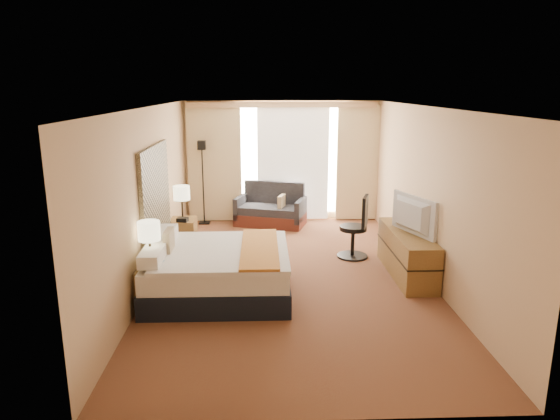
{
  "coord_description": "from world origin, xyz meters",
  "views": [
    {
      "loc": [
        -0.43,
        -7.33,
        2.88
      ],
      "look_at": [
        -0.14,
        0.4,
        0.97
      ],
      "focal_mm": 32.0,
      "sensor_mm": 36.0,
      "label": 1
    }
  ],
  "objects_px": {
    "lamp_left": "(149,232)",
    "lamp_right": "(182,194)",
    "nightstand_right": "(184,234)",
    "loveseat": "(271,211)",
    "nightstand_left": "(155,287)",
    "floor_lamp": "(202,166)",
    "television": "(408,215)",
    "media_dresser": "(407,253)",
    "desk_chair": "(356,230)",
    "bed": "(218,271)"
  },
  "relations": [
    {
      "from": "lamp_right",
      "to": "media_dresser",
      "type": "bearing_deg",
      "value": -21.11
    },
    {
      "from": "loveseat",
      "to": "lamp_right",
      "type": "xyz_separation_m",
      "value": [
        -1.63,
        -1.61,
        0.74
      ]
    },
    {
      "from": "desk_chair",
      "to": "bed",
      "type": "bearing_deg",
      "value": -127.56
    },
    {
      "from": "media_dresser",
      "to": "floor_lamp",
      "type": "relative_size",
      "value": 1.01
    },
    {
      "from": "floor_lamp",
      "to": "lamp_right",
      "type": "xyz_separation_m",
      "value": [
        -0.18,
        -1.76,
        -0.23
      ]
    },
    {
      "from": "nightstand_left",
      "to": "nightstand_right",
      "type": "height_order",
      "value": "same"
    },
    {
      "from": "media_dresser",
      "to": "bed",
      "type": "xyz_separation_m",
      "value": [
        -2.89,
        -0.65,
        -0.0
      ]
    },
    {
      "from": "nightstand_right",
      "to": "bed",
      "type": "bearing_deg",
      "value": -68.92
    },
    {
      "from": "nightstand_left",
      "to": "floor_lamp",
      "type": "relative_size",
      "value": 0.31
    },
    {
      "from": "desk_chair",
      "to": "lamp_left",
      "type": "height_order",
      "value": "lamp_left"
    },
    {
      "from": "bed",
      "to": "floor_lamp",
      "type": "bearing_deg",
      "value": 99.3
    },
    {
      "from": "lamp_left",
      "to": "television",
      "type": "distance_m",
      "value": 3.8
    },
    {
      "from": "floor_lamp",
      "to": "television",
      "type": "xyz_separation_m",
      "value": [
        3.47,
        -3.3,
        -0.27
      ]
    },
    {
      "from": "floor_lamp",
      "to": "bed",
      "type": "bearing_deg",
      "value": -80.7
    },
    {
      "from": "nightstand_left",
      "to": "nightstand_right",
      "type": "distance_m",
      "value": 2.5
    },
    {
      "from": "lamp_left",
      "to": "lamp_right",
      "type": "height_order",
      "value": "lamp_left"
    },
    {
      "from": "lamp_left",
      "to": "television",
      "type": "bearing_deg",
      "value": 13.34
    },
    {
      "from": "nightstand_left",
      "to": "desk_chair",
      "type": "distance_m",
      "value": 3.61
    },
    {
      "from": "loveseat",
      "to": "desk_chair",
      "type": "distance_m",
      "value": 2.62
    },
    {
      "from": "television",
      "to": "lamp_left",
      "type": "bearing_deg",
      "value": 83.08
    },
    {
      "from": "loveseat",
      "to": "floor_lamp",
      "type": "bearing_deg",
      "value": -168.06
    },
    {
      "from": "television",
      "to": "media_dresser",
      "type": "bearing_deg",
      "value": -44.0
    },
    {
      "from": "nightstand_left",
      "to": "floor_lamp",
      "type": "bearing_deg",
      "value": 87.54
    },
    {
      "from": "television",
      "to": "bed",
      "type": "bearing_deg",
      "value": 80.43
    },
    {
      "from": "floor_lamp",
      "to": "lamp_right",
      "type": "bearing_deg",
      "value": -95.79
    },
    {
      "from": "media_dresser",
      "to": "desk_chair",
      "type": "bearing_deg",
      "value": 127.1
    },
    {
      "from": "lamp_left",
      "to": "television",
      "type": "xyz_separation_m",
      "value": [
        3.7,
        0.88,
        -0.04
      ]
    },
    {
      "from": "nightstand_right",
      "to": "media_dresser",
      "type": "xyz_separation_m",
      "value": [
        3.7,
        -1.45,
        0.07
      ]
    },
    {
      "from": "media_dresser",
      "to": "floor_lamp",
      "type": "distance_m",
      "value": 4.83
    },
    {
      "from": "television",
      "to": "floor_lamp",
      "type": "bearing_deg",
      "value": 26.19
    },
    {
      "from": "media_dresser",
      "to": "lamp_right",
      "type": "distance_m",
      "value": 4.02
    },
    {
      "from": "television",
      "to": "nightstand_right",
      "type": "bearing_deg",
      "value": 46.55
    },
    {
      "from": "nightstand_right",
      "to": "lamp_right",
      "type": "bearing_deg",
      "value": -80.67
    },
    {
      "from": "nightstand_left",
      "to": "media_dresser",
      "type": "xyz_separation_m",
      "value": [
        3.7,
        1.05,
        0.07
      ]
    },
    {
      "from": "bed",
      "to": "floor_lamp",
      "type": "xyz_separation_m",
      "value": [
        -0.63,
        3.83,
        0.91
      ]
    },
    {
      "from": "nightstand_right",
      "to": "loveseat",
      "type": "height_order",
      "value": "loveseat"
    },
    {
      "from": "media_dresser",
      "to": "loveseat",
      "type": "distance_m",
      "value": 3.67
    },
    {
      "from": "bed",
      "to": "desk_chair",
      "type": "height_order",
      "value": "desk_chair"
    },
    {
      "from": "bed",
      "to": "lamp_left",
      "type": "xyz_separation_m",
      "value": [
        -0.86,
        -0.34,
        0.68
      ]
    },
    {
      "from": "media_dresser",
      "to": "desk_chair",
      "type": "relative_size",
      "value": 1.64
    },
    {
      "from": "media_dresser",
      "to": "nightstand_right",
      "type": "bearing_deg",
      "value": 158.6
    },
    {
      "from": "lamp_left",
      "to": "loveseat",
      "type": "bearing_deg",
      "value": 67.32
    },
    {
      "from": "media_dresser",
      "to": "lamp_left",
      "type": "distance_m",
      "value": 3.94
    },
    {
      "from": "desk_chair",
      "to": "nightstand_left",
      "type": "bearing_deg",
      "value": -129.4
    },
    {
      "from": "lamp_right",
      "to": "loveseat",
      "type": "bearing_deg",
      "value": 44.65
    },
    {
      "from": "nightstand_right",
      "to": "bed",
      "type": "xyz_separation_m",
      "value": [
        0.81,
        -2.1,
        0.07
      ]
    },
    {
      "from": "media_dresser",
      "to": "lamp_left",
      "type": "xyz_separation_m",
      "value": [
        -3.75,
        -0.99,
        0.68
      ]
    },
    {
      "from": "media_dresser",
      "to": "television",
      "type": "height_order",
      "value": "television"
    },
    {
      "from": "lamp_left",
      "to": "television",
      "type": "height_order",
      "value": "television"
    },
    {
      "from": "lamp_left",
      "to": "media_dresser",
      "type": "bearing_deg",
      "value": 14.81
    }
  ]
}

